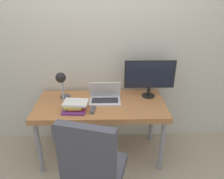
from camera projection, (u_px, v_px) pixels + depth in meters
ground_plane at (101, 174)px, 2.40m from camera, size 12.00×12.00×0.00m
wall_back at (100, 41)px, 2.52m from camera, size 8.00×0.05×2.60m
desk at (101, 108)px, 2.44m from camera, size 1.43×0.67×0.71m
laptop at (105, 97)px, 2.44m from camera, size 0.35×0.22×0.22m
monitor at (150, 76)px, 2.46m from camera, size 0.57×0.15×0.43m
desk_lamp at (61, 81)px, 2.34m from camera, size 0.12×0.24×0.35m
office_chair at (93, 168)px, 1.74m from camera, size 0.56×0.57×1.03m
book_stack at (75, 106)px, 2.24m from camera, size 0.27×0.22×0.10m
tv_remote at (93, 110)px, 2.25m from camera, size 0.06×0.14×0.02m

